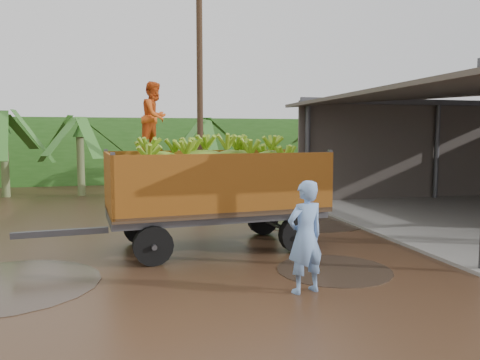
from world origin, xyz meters
TOP-DOWN VIEW (x-y plane):
  - ground at (0.00, 0.00)m, footprint 100.00×100.00m
  - hedge_north at (-2.00, 16.00)m, footprint 22.00×3.00m
  - banana_trailer at (0.52, -0.51)m, footprint 6.95×2.89m
  - man_blue at (1.46, -3.99)m, footprint 0.80×0.63m
  - utility_pole at (1.31, 6.95)m, footprint 1.20×0.24m

SIDE VIEW (x-z plane):
  - ground at x=0.00m, z-range 0.00..0.00m
  - man_blue at x=1.46m, z-range 0.00..1.92m
  - banana_trailer at x=0.52m, z-range -0.46..3.45m
  - hedge_north at x=-2.00m, z-range 0.00..3.60m
  - utility_pole at x=1.31m, z-range 0.06..8.82m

